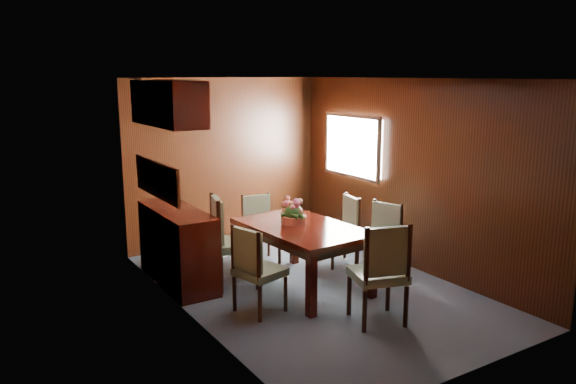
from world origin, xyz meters
TOP-DOWN VIEW (x-y plane):
  - ground at (0.00, 0.00)m, footprint 4.50×4.50m
  - room_shell at (-0.10, 0.33)m, footprint 3.06×4.52m
  - sideboard at (-1.25, 1.00)m, footprint 0.48×1.40m
  - dining_table at (-0.08, 0.11)m, footprint 1.09×1.64m
  - chair_left_near at (-0.90, -0.26)m, footprint 0.52×0.54m
  - chair_left_far at (-0.79, 0.59)m, footprint 0.61×0.63m
  - chair_right_near at (0.94, -0.12)m, footprint 0.52×0.54m
  - chair_right_far at (0.86, 0.52)m, footprint 0.49×0.50m
  - chair_head at (0.02, -1.15)m, footprint 0.62×0.60m
  - chair_foot at (-0.03, 1.21)m, footprint 0.46×0.45m
  - flower_centerpiece at (-0.10, 0.25)m, footprint 0.32×0.32m

SIDE VIEW (x-z plane):
  - ground at x=0.00m, z-range 0.00..0.00m
  - sideboard at x=-1.25m, z-range 0.00..0.90m
  - chair_foot at x=-0.03m, z-range 0.05..0.94m
  - chair_right_far at x=0.86m, z-range 0.05..0.96m
  - chair_right_near at x=0.94m, z-range 0.05..0.97m
  - chair_left_near at x=-0.90m, z-range 0.05..0.99m
  - chair_head at x=0.02m, z-range 0.06..1.11m
  - chair_left_far at x=-0.79m, z-range 0.06..1.15m
  - dining_table at x=-0.08m, z-range 0.27..1.01m
  - flower_centerpiece at x=-0.10m, z-range 0.73..1.05m
  - room_shell at x=-0.10m, z-range 0.43..2.84m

